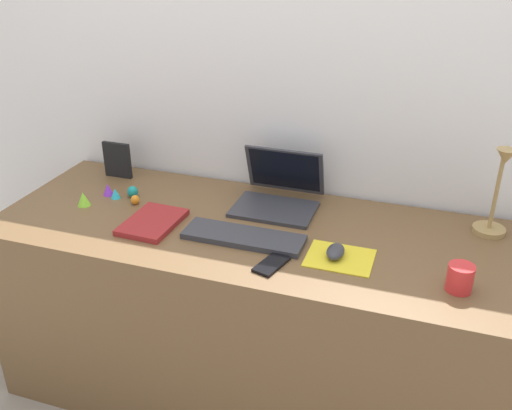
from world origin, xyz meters
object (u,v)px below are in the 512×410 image
at_px(keyboard, 244,237).
at_px(toy_figurine_orange, 135,200).
at_px(laptop, 279,191).
at_px(coffee_mug, 460,278).
at_px(cell_phone, 271,264).
at_px(picture_frame, 117,160).
at_px(notebook_pad, 153,222).
at_px(toy_figurine_lime, 83,199).
at_px(mouse, 335,252).
at_px(toy_figurine_teal, 133,192).
at_px(desk_lamp, 497,195).
at_px(toy_figurine_cyan, 115,193).
at_px(toy_figurine_purple, 108,189).

height_order(keyboard, toy_figurine_orange, toy_figurine_orange).
relative_size(laptop, coffee_mug, 3.66).
bearing_deg(coffee_mug, cell_phone, -174.74).
xyz_separation_m(cell_phone, coffee_mug, (0.55, 0.05, 0.04)).
xyz_separation_m(cell_phone, picture_frame, (-0.81, 0.45, 0.07)).
xyz_separation_m(notebook_pad, picture_frame, (-0.33, 0.33, 0.06)).
height_order(laptop, toy_figurine_lime, laptop).
distance_m(mouse, toy_figurine_lime, 0.97).
xyz_separation_m(mouse, coffee_mug, (0.37, -0.06, 0.02)).
bearing_deg(notebook_pad, toy_figurine_teal, 137.10).
relative_size(picture_frame, toy_figurine_lime, 2.75).
xyz_separation_m(desk_lamp, picture_frame, (-1.45, 0.03, -0.08)).
distance_m(mouse, desk_lamp, 0.58).
bearing_deg(coffee_mug, toy_figurine_cyan, 170.24).
relative_size(coffee_mug, toy_figurine_cyan, 2.02).
distance_m(desk_lamp, toy_figurine_orange, 1.28).
relative_size(keyboard, coffee_mug, 5.00).
bearing_deg(desk_lamp, mouse, -146.41).
relative_size(desk_lamp, toy_figurine_orange, 8.84).
distance_m(cell_phone, notebook_pad, 0.49).
distance_m(cell_phone, toy_figurine_teal, 0.72).
xyz_separation_m(cell_phone, desk_lamp, (0.64, 0.42, 0.15)).
xyz_separation_m(cell_phone, toy_figurine_purple, (-0.76, 0.28, 0.02)).
bearing_deg(laptop, toy_figurine_purple, -168.20).
height_order(keyboard, cell_phone, keyboard).
relative_size(cell_phone, toy_figurine_cyan, 3.16).
bearing_deg(toy_figurine_purple, desk_lamp, 5.64).
height_order(laptop, notebook_pad, laptop).
distance_m(keyboard, coffee_mug, 0.69).
height_order(laptop, toy_figurine_purple, laptop).
bearing_deg(notebook_pad, desk_lamp, 16.90).
distance_m(toy_figurine_purple, toy_figurine_lime, 0.12).
bearing_deg(coffee_mug, toy_figurine_purple, 169.87).
xyz_separation_m(keyboard, toy_figurine_lime, (-0.66, 0.05, 0.02)).
relative_size(picture_frame, toy_figurine_teal, 3.33).
xyz_separation_m(toy_figurine_cyan, toy_figurine_purple, (-0.04, 0.02, 0.00)).
xyz_separation_m(laptop, notebook_pad, (-0.37, -0.30, -0.04)).
relative_size(coffee_mug, toy_figurine_lime, 1.50).
distance_m(notebook_pad, toy_figurine_teal, 0.25).
distance_m(cell_phone, desk_lamp, 0.78).
relative_size(notebook_pad, toy_figurine_purple, 5.16).
height_order(picture_frame, toy_figurine_orange, picture_frame).
distance_m(notebook_pad, coffee_mug, 1.03).
distance_m(picture_frame, coffee_mug, 1.42).
bearing_deg(notebook_pad, cell_phone, -12.43).
relative_size(keyboard, mouse, 4.27).
bearing_deg(toy_figurine_lime, picture_frame, 93.46).
relative_size(picture_frame, toy_figurine_cyan, 3.70).
bearing_deg(keyboard, toy_figurine_cyan, 166.07).
distance_m(toy_figurine_purple, toy_figurine_orange, 0.15).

